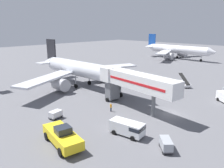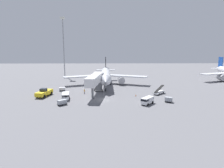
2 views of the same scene
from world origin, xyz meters
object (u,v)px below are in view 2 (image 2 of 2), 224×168
object	(u,v)px
jet_bridge	(95,80)
belt_loader_truck	(159,92)
apron_light_mast	(63,37)
baggage_cart_outer_left	(62,89)
airplane_at_gate	(106,75)
baggage_cart_outer_right	(169,99)
service_van_mid_center	(66,96)
service_van_mid_right	(147,100)
pushback_tug	(44,93)
baggage_cart_far_right	(62,102)
safety_cone_alpha	(136,95)
ground_crew_worker_foreground	(84,91)

from	to	relation	value
jet_bridge	belt_loader_truck	distance (m)	22.38
apron_light_mast	baggage_cart_outer_left	bearing A→B (deg)	-79.05
airplane_at_gate	baggage_cart_outer_right	distance (m)	34.28
service_van_mid_center	baggage_cart_outer_left	distance (m)	13.13
airplane_at_gate	belt_loader_truck	world-z (taller)	airplane_at_gate
belt_loader_truck	service_van_mid_right	bearing A→B (deg)	-117.41
pushback_tug	baggage_cart_far_right	xyz separation A→B (m)	(8.31, -10.39, -0.43)
safety_cone_alpha	baggage_cart_outer_left	bearing A→B (deg)	161.89
airplane_at_gate	pushback_tug	size ratio (longest dim) A/B	4.74
apron_light_mast	jet_bridge	bearing A→B (deg)	-65.90
apron_light_mast	airplane_at_gate	bearing A→B (deg)	-49.22
pushback_tug	belt_loader_truck	bearing A→B (deg)	3.90
baggage_cart_outer_left	safety_cone_alpha	xyz separation A→B (m)	(26.24, -8.58, -0.43)
baggage_cart_outer_right	apron_light_mast	bearing A→B (deg)	127.30
baggage_cart_outer_left	ground_crew_worker_foreground	distance (m)	9.83
baggage_cart_far_right	jet_bridge	bearing A→B (deg)	55.81
baggage_cart_outer_right	baggage_cart_far_right	distance (m)	30.67
safety_cone_alpha	apron_light_mast	size ratio (longest dim) A/B	0.02
baggage_cart_outer_right	ground_crew_worker_foreground	world-z (taller)	ground_crew_worker_foreground
airplane_at_gate	ground_crew_worker_foreground	distance (m)	18.56
baggage_cart_outer_left	ground_crew_worker_foreground	xyz separation A→B (m)	(8.77, -4.45, 0.10)
baggage_cart_far_right	ground_crew_worker_foreground	xyz separation A→B (m)	(4.49, 14.07, 0.03)
airplane_at_gate	pushback_tug	bearing A→B (deg)	-134.40
pushback_tug	apron_light_mast	bearing A→B (deg)	94.37
airplane_at_gate	belt_loader_truck	size ratio (longest dim) A/B	6.90
baggage_cart_outer_left	jet_bridge	bearing A→B (deg)	-25.14
airplane_at_gate	belt_loader_truck	bearing A→B (deg)	-43.54
belt_loader_truck	service_van_mid_center	distance (m)	31.53
baggage_cart_far_right	belt_loader_truck	bearing A→B (deg)	23.18
belt_loader_truck	service_van_mid_right	xyz separation A→B (m)	(-6.53, -12.60, 0.41)
baggage_cart_outer_right	baggage_cart_far_right	bearing A→B (deg)	-175.47
baggage_cart_outer_right	safety_cone_alpha	world-z (taller)	baggage_cart_outer_right
pushback_tug	baggage_cart_outer_right	bearing A→B (deg)	-11.58
jet_bridge	baggage_cart_outer_right	distance (m)	24.66
airplane_at_gate	baggage_cart_far_right	world-z (taller)	airplane_at_gate
pushback_tug	baggage_cart_outer_right	world-z (taller)	pushback_tug
belt_loader_truck	baggage_cart_far_right	xyz separation A→B (m)	(-30.44, -13.03, 0.08)
baggage_cart_far_right	airplane_at_gate	bearing A→B (deg)	69.20
service_van_mid_center	apron_light_mast	xyz separation A→B (m)	(-11.67, 52.26, 20.48)
jet_bridge	pushback_tug	world-z (taller)	jet_bridge
baggage_cart_outer_right	service_van_mid_center	bearing A→B (deg)	173.37
pushback_tug	baggage_cart_far_right	world-z (taller)	pushback_tug
service_van_mid_right	safety_cone_alpha	distance (m)	9.74
pushback_tug	service_van_mid_right	bearing A→B (deg)	-17.17
service_van_mid_right	apron_light_mast	bearing A→B (deg)	121.80
baggage_cart_outer_left	baggage_cart_far_right	xyz separation A→B (m)	(4.28, -18.52, 0.07)
baggage_cart_outer_left	ground_crew_worker_foreground	world-z (taller)	ground_crew_worker_foreground
apron_light_mast	service_van_mid_center	bearing A→B (deg)	-77.42
belt_loader_truck	apron_light_mast	size ratio (longest dim) A/B	0.17
ground_crew_worker_foreground	safety_cone_alpha	xyz separation A→B (m)	(17.47, -4.13, -0.54)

